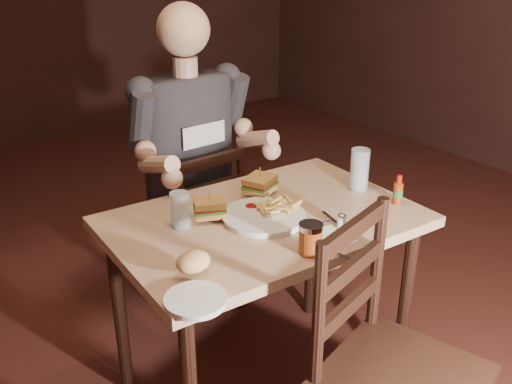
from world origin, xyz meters
TOP-DOWN VIEW (x-y plane):
  - room_shell at (0.00, 0.00)m, footprint 7.00×7.00m
  - main_table at (0.03, -0.20)m, footprint 1.12×0.77m
  - chair_far at (0.09, 0.46)m, footprint 0.41×0.45m
  - chair_near at (0.07, -0.85)m, footprint 0.56×0.59m
  - diner at (0.10, 0.41)m, footprint 0.61×0.49m
  - dinner_plate at (0.02, -0.21)m, footprint 0.30×0.30m
  - sandwich_left at (-0.14, -0.10)m, footprint 0.14×0.13m
  - sandwich_right at (0.13, -0.03)m, footprint 0.15×0.14m
  - fries_pile at (0.09, -0.21)m, footprint 0.22×0.16m
  - ketchup_dollop at (0.02, -0.13)m, footprint 0.05×0.05m
  - glass_left at (-0.25, -0.08)m, footprint 0.07×0.07m
  - glass_right at (0.48, -0.22)m, footprint 0.08×0.08m
  - hot_sauce at (0.51, -0.40)m, footprint 0.04×0.04m
  - salt_shaker at (0.19, -0.43)m, footprint 0.03×0.03m
  - syrup_dispenser at (-0.01, -0.49)m, footprint 0.08×0.08m
  - napkin at (0.10, -0.45)m, footprint 0.16×0.15m
  - knife at (0.05, -0.53)m, footprint 0.05×0.22m
  - fork at (0.20, -0.37)m, footprint 0.05×0.16m
  - side_plate at (-0.44, -0.51)m, footprint 0.18×0.18m
  - bread_roll at (-0.37, -0.38)m, footprint 0.11×0.09m

SIDE VIEW (x-z plane):
  - chair_far at x=0.09m, z-range 0.00..0.85m
  - chair_near at x=0.07m, z-range 0.00..0.95m
  - main_table at x=0.03m, z-range 0.29..1.06m
  - napkin at x=0.10m, z-range 0.77..0.77m
  - fork at x=0.20m, z-range 0.77..0.78m
  - knife at x=0.05m, z-range 0.77..0.78m
  - side_plate at x=-0.44m, z-range 0.77..0.78m
  - dinner_plate at x=0.02m, z-range 0.77..0.79m
  - ketchup_dollop at x=0.02m, z-range 0.79..0.80m
  - salt_shaker at x=0.19m, z-range 0.77..0.83m
  - fries_pile at x=0.09m, z-range 0.79..0.82m
  - bread_roll at x=-0.37m, z-range 0.78..0.85m
  - syrup_dispenser at x=-0.01m, z-range 0.77..0.87m
  - hot_sauce at x=0.51m, z-range 0.77..0.89m
  - glass_left at x=-0.25m, z-range 0.77..0.90m
  - sandwich_left at x=-0.14m, z-range 0.79..0.88m
  - sandwich_right at x=0.13m, z-range 0.79..0.89m
  - glass_right at x=0.48m, z-range 0.77..0.94m
  - diner at x=0.10m, z-range 0.44..1.46m
  - room_shell at x=0.00m, z-range -2.10..4.90m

